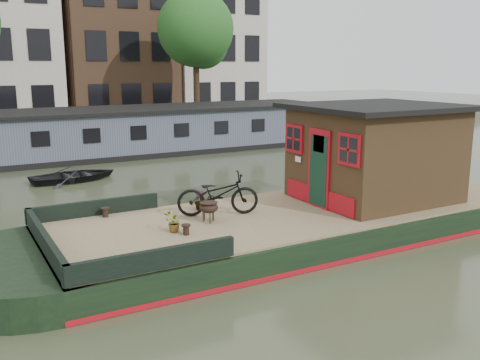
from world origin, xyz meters
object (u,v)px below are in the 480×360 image
cabin (375,151)px  dinghy (74,172)px  brazier_rear (209,212)px  bicycle (218,194)px  brazier_front (209,213)px

cabin → dinghy: cabin is taller
cabin → brazier_rear: (-4.64, 0.15, -1.00)m
cabin → brazier_rear: size_ratio=8.85×
bicycle → brazier_rear: 0.66m
cabin → dinghy: 10.82m
brazier_rear → dinghy: size_ratio=0.15×
bicycle → brazier_front: 0.60m
bicycle → brazier_front: bearing=149.4°
cabin → brazier_front: size_ratio=10.96×
dinghy → brazier_rear: bearing=-179.3°
brazier_front → bicycle: bearing=40.6°
cabin → brazier_front: bearing=177.1°
dinghy → bicycle: bearing=-176.1°
bicycle → brazier_rear: bearing=152.3°
cabin → brazier_rear: bearing=178.1°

